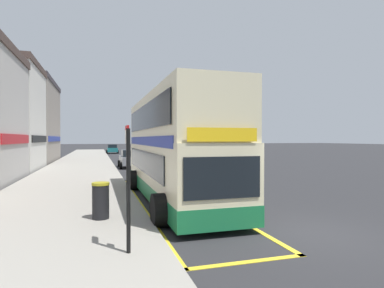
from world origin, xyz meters
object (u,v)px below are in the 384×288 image
bus_stop_sign (128,178)px  parked_car_teal_across (112,149)px  litter_bin (101,200)px  double_decker_bus (173,152)px  parked_car_grey_distant (131,159)px

bus_stop_sign → parked_car_teal_across: 51.49m
parked_car_teal_across → litter_bin: 48.35m
litter_bin → bus_stop_sign: bearing=-80.3°
double_decker_bus → parked_car_teal_across: size_ratio=2.68×
parked_car_grey_distant → double_decker_bus: bearing=-88.0°
bus_stop_sign → litter_bin: bus_stop_sign is taller
bus_stop_sign → litter_bin: (-0.54, 3.16, -1.05)m
double_decker_bus → parked_car_grey_distant: (-0.19, 15.96, -1.27)m
bus_stop_sign → parked_car_teal_across: bearing=87.8°
double_decker_bus → parked_car_grey_distant: 16.01m
bus_stop_sign → parked_car_teal_across: (2.01, 51.44, -0.96)m
double_decker_bus → parked_car_grey_distant: bearing=90.7°
parked_car_grey_distant → parked_car_teal_across: (-0.28, 29.23, 0.00)m
bus_stop_sign → parked_car_grey_distant: 22.35m
double_decker_bus → bus_stop_sign: bearing=-111.6°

